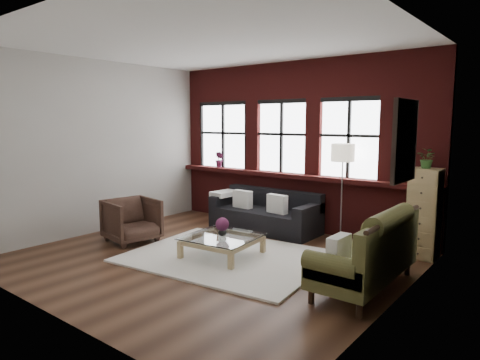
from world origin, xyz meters
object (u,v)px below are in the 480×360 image
Objects in this scene: armchair at (132,220)px; floor_lamp at (342,188)px; coffee_table at (222,247)px; drawer_chest at (424,213)px; dark_sofa at (265,211)px; vintage_settee at (365,249)px; vase at (222,231)px.

armchair is 0.45× the size of floor_lamp.
floor_lamp reaches higher than coffee_table.
drawer_chest is at bearing -4.70° from floor_lamp.
coffee_table is 2.37m from floor_lamp.
armchair is 4.76m from drawer_chest.
dark_sofa reaches higher than armchair.
armchair is 1.83m from coffee_table.
floor_lamp is at bearing 122.47° from vintage_settee.
floor_lamp is at bearing 175.30° from drawer_chest.
drawer_chest is 1.43m from floor_lamp.
coffee_table is at bearing -69.99° from armchair.
coffee_table is at bearing -76.06° from dark_sofa.
drawer_chest reaches higher than vintage_settee.
armchair reaches higher than coffee_table.
floor_lamp reaches higher than vase.
vintage_settee is at bearing -97.44° from drawer_chest.
dark_sofa reaches higher than vase.
drawer_chest reaches higher than dark_sofa.
vase is at bearing -76.06° from dark_sofa.
vase is (-0.00, 0.00, 0.24)m from coffee_table.
coffee_table is 7.39× the size of vase.
drawer_chest is (4.21, 2.20, 0.31)m from armchair.
vintage_settee is 2.24m from floor_lamp.
floor_lamp reaches higher than vintage_settee.
vintage_settee reaches higher than dark_sofa.
dark_sofa is 1.54× the size of drawer_chest.
drawer_chest is at bearing -52.24° from armchair.
coffee_table is at bearing -142.01° from drawer_chest.
dark_sofa is at bearing 103.94° from coffee_table.
dark_sofa is 1.57m from floor_lamp.
dark_sofa is 1.12× the size of vintage_settee.
armchair reaches higher than vase.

